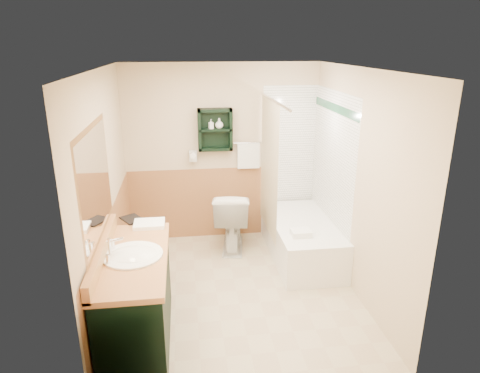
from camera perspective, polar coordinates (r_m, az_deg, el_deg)
name	(u,v)px	position (r m, az deg, el deg)	size (l,w,h in m)	color
floor	(236,291)	(4.92, -0.48, -13.71)	(3.00, 3.00, 0.00)	#C4B48F
back_wall	(222,153)	(5.84, -2.38, 4.45)	(2.60, 0.04, 2.40)	beige
left_wall	(104,195)	(4.44, -17.69, -1.10)	(0.04, 3.00, 2.40)	beige
right_wall	(359,184)	(4.73, 15.55, 0.33)	(0.04, 3.00, 2.40)	beige
ceiling	(236,66)	(4.16, -0.57, 15.73)	(2.60, 3.00, 0.04)	white
wainscot_left	(114,258)	(4.70, -16.43, -9.14)	(2.98, 2.98, 1.00)	#AC7145
wainscot_back	(223,202)	(6.02, -2.26, -2.10)	(2.58, 2.58, 1.00)	#AC7145
mirror_frame	(96,183)	(3.82, -18.70, 0.40)	(1.30, 1.30, 1.00)	brown
mirror_glass	(96,183)	(3.82, -18.63, 0.40)	(1.20, 1.20, 0.90)	white
tile_right	(331,177)	(5.43, 12.01, 1.29)	(1.50, 1.50, 2.10)	white
tile_back	(296,162)	(6.01, 7.46, 3.25)	(0.95, 0.95, 2.10)	white
tile_accent	(335,108)	(5.24, 12.54, 10.19)	(1.50, 1.50, 0.10)	#14472B
wall_shelf	(215,130)	(5.65, -3.34, 7.58)	(0.45, 0.15, 0.55)	black
hair_dryer	(193,156)	(5.73, -6.29, 4.08)	(0.10, 0.24, 0.18)	white
towel_bar	(248,143)	(5.78, 1.14, 5.84)	(0.40, 0.06, 0.40)	white
curtain_rod	(274,100)	(5.02, 4.49, 11.37)	(0.03, 0.03, 1.60)	silver
shower_curtain	(269,167)	(5.36, 3.88, 2.57)	(1.05, 1.05, 1.70)	#BFAF91
vanity	(137,299)	(4.09, -13.61, -14.38)	(0.59, 1.38, 0.87)	black
bathtub	(302,240)	(5.53, 8.25, -7.05)	(0.75, 1.50, 0.50)	white
toilet	(232,220)	(5.69, -1.10, -4.45)	(0.46, 0.81, 0.80)	white
counter_towel	(149,224)	(4.43, -12.01, -4.89)	(0.31, 0.24, 0.04)	white
vanity_book	(123,212)	(4.53, -15.34, -3.26)	(0.18, 0.02, 0.24)	black
tub_towel	(301,233)	(5.04, 8.11, -6.14)	(0.23, 0.19, 0.07)	white
soap_bottle_a	(211,127)	(5.63, -3.88, 7.98)	(0.06, 0.12, 0.06)	white
soap_bottle_b	(219,125)	(5.63, -2.79, 8.26)	(0.10, 0.13, 0.10)	white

